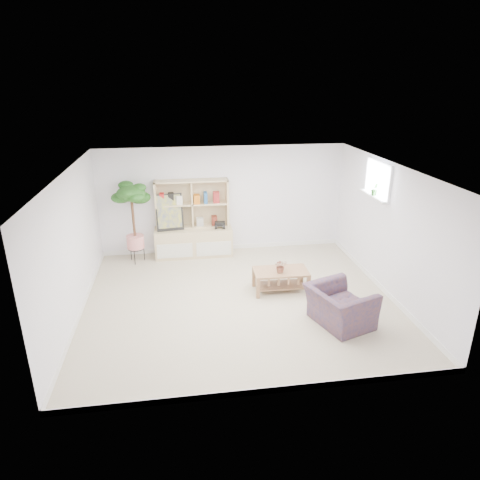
{
  "coord_description": "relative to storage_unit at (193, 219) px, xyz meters",
  "views": [
    {
      "loc": [
        -0.99,
        -6.8,
        3.78
      ],
      "look_at": [
        0.11,
        0.57,
        0.95
      ],
      "focal_mm": 32.0,
      "sensor_mm": 36.0,
      "label": 1
    }
  ],
  "objects": [
    {
      "name": "floor",
      "position": [
        0.7,
        -2.24,
        -0.86
      ],
      "size": [
        5.5,
        5.0,
        0.01
      ],
      "primitive_type": "cube",
      "color": "#BAA78D",
      "rests_on": "ground"
    },
    {
      "name": "toy_truck",
      "position": [
        0.59,
        -0.07,
        -0.13
      ],
      "size": [
        0.35,
        0.26,
        0.17
      ],
      "primitive_type": null,
      "rotation": [
        0.0,
        0.0,
        -0.12
      ],
      "color": "black",
      "rests_on": "storage_unit"
    },
    {
      "name": "table_plant",
      "position": [
        1.51,
        -2.06,
        -0.31
      ],
      "size": [
        0.25,
        0.23,
        0.26
      ],
      "primitive_type": "imported",
      "rotation": [
        0.0,
        0.0,
        -0.1
      ],
      "color": "#2A742A",
      "rests_on": "coffee_table"
    },
    {
      "name": "storage_unit",
      "position": [
        0.0,
        0.0,
        0.0
      ],
      "size": [
        1.71,
        0.58,
        1.71
      ],
      "primitive_type": null,
      "color": "beige",
      "rests_on": "floor"
    },
    {
      "name": "baseboard",
      "position": [
        0.7,
        -2.24,
        -0.81
      ],
      "size": [
        5.5,
        5.0,
        0.1
      ],
      "primitive_type": null,
      "color": "white",
      "rests_on": "floor"
    },
    {
      "name": "ceiling",
      "position": [
        0.7,
        -2.24,
        1.54
      ],
      "size": [
        5.5,
        5.0,
        0.01
      ],
      "primitive_type": "cube",
      "color": "silver",
      "rests_on": "walls"
    },
    {
      "name": "sill_plant",
      "position": [
        3.37,
        -1.65,
        0.97
      ],
      "size": [
        0.15,
        0.13,
        0.24
      ],
      "primitive_type": "imported",
      "rotation": [
        0.0,
        0.0,
        -0.13
      ],
      "color": "#1A471A",
      "rests_on": "window_sill"
    },
    {
      "name": "window",
      "position": [
        3.43,
        -1.64,
        1.14
      ],
      "size": [
        0.1,
        0.98,
        0.68
      ],
      "primitive_type": null,
      "color": "#D2E7FF",
      "rests_on": "walls"
    },
    {
      "name": "poster",
      "position": [
        -0.5,
        -0.03,
        0.19
      ],
      "size": [
        0.59,
        0.21,
        0.81
      ],
      "primitive_type": null,
      "rotation": [
        0.0,
        0.0,
        0.13
      ],
      "color": "yellow",
      "rests_on": "storage_unit"
    },
    {
      "name": "coffee_table",
      "position": [
        1.53,
        -1.98,
        -0.65
      ],
      "size": [
        1.02,
        0.57,
        0.41
      ],
      "primitive_type": null,
      "rotation": [
        0.0,
        0.0,
        -0.02
      ],
      "color": "#8D6242",
      "rests_on": "floor"
    },
    {
      "name": "walls",
      "position": [
        0.7,
        -2.24,
        0.34
      ],
      "size": [
        5.51,
        5.01,
        2.4
      ],
      "color": "white",
      "rests_on": "floor"
    },
    {
      "name": "armchair",
      "position": [
        2.2,
        -3.26,
        -0.5
      ],
      "size": [
        1.12,
        1.2,
        0.72
      ],
      "primitive_type": "imported",
      "rotation": [
        0.0,
        0.0,
        1.9
      ],
      "color": "navy",
      "rests_on": "floor"
    },
    {
      "name": "floor_tree",
      "position": [
        -1.26,
        -0.19,
        0.03
      ],
      "size": [
        0.84,
        0.84,
        1.77
      ],
      "primitive_type": null,
      "rotation": [
        0.0,
        0.0,
        0.35
      ],
      "color": "#1A471A",
      "rests_on": "floor"
    },
    {
      "name": "window_sill",
      "position": [
        3.37,
        -1.64,
        0.82
      ],
      "size": [
        0.14,
        1.0,
        0.04
      ],
      "primitive_type": "cube",
      "color": "white",
      "rests_on": "walls"
    }
  ]
}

